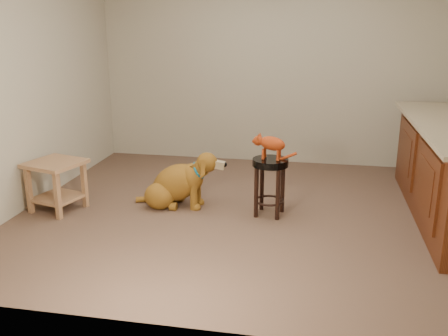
% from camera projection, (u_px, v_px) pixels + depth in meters
% --- Properties ---
extents(floor, '(4.50, 4.00, 0.01)m').
position_uv_depth(floor, '(245.00, 213.00, 5.04)').
color(floor, brown).
rests_on(floor, ground).
extents(room_shell, '(4.54, 4.04, 2.62)m').
position_uv_depth(room_shell, '(248.00, 43.00, 4.56)').
color(room_shell, '#A69D85').
rests_on(room_shell, ground).
extents(cabinet_run, '(0.70, 2.56, 0.94)m').
position_uv_depth(cabinet_run, '(448.00, 174.00, 4.84)').
color(cabinet_run, '#4B200D').
rests_on(cabinet_run, ground).
extents(padded_stool, '(0.35, 0.35, 0.58)m').
position_uv_depth(padded_stool, '(270.00, 175.00, 4.90)').
color(padded_stool, black).
rests_on(padded_stool, ground).
extents(wood_stool, '(0.43, 0.43, 0.80)m').
position_uv_depth(wood_stool, '(422.00, 154.00, 5.64)').
color(wood_stool, brown).
rests_on(wood_stool, ground).
extents(side_table, '(0.61, 0.61, 0.51)m').
position_uv_depth(side_table, '(56.00, 178.00, 5.05)').
color(side_table, '#916643').
rests_on(side_table, ground).
extents(golden_retriever, '(1.00, 0.49, 0.63)m').
position_uv_depth(golden_retriever, '(177.00, 184.00, 5.19)').
color(golden_retriever, brown).
rests_on(golden_retriever, ground).
extents(tabby_kitten, '(0.45, 0.16, 0.27)m').
position_uv_depth(tabby_kitten, '(270.00, 144.00, 4.81)').
color(tabby_kitten, '#932F0E').
rests_on(tabby_kitten, padded_stool).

